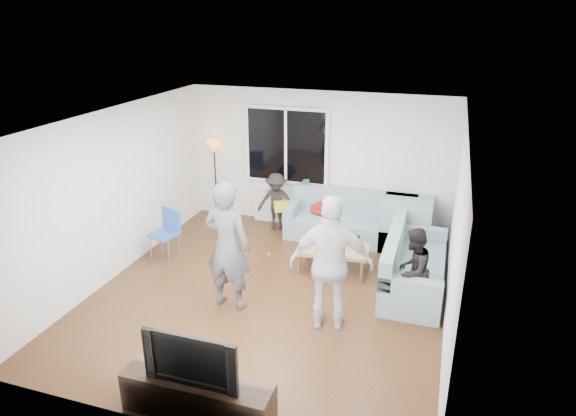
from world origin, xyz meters
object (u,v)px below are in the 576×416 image
(side_chair, at_px, (164,235))
(television, at_px, (195,355))
(spectator_back, at_px, (276,202))
(spectator_right, at_px, (413,270))
(tv_console, at_px, (198,396))
(sofa_back_section, at_px, (350,217))
(coffee_table, at_px, (333,259))
(sofa_right_section, at_px, (415,262))
(player_left, at_px, (228,246))
(player_right, at_px, (331,264))
(floor_lamp, at_px, (216,179))

(side_chair, xyz_separation_m, television, (2.17, -3.03, 0.30))
(spectator_back, height_order, television, spectator_back)
(spectator_right, relative_size, tv_console, 0.77)
(sofa_back_section, height_order, spectator_right, spectator_right)
(sofa_back_section, relative_size, side_chair, 2.67)
(coffee_table, height_order, television, television)
(spectator_back, bearing_deg, sofa_right_section, -43.08)
(coffee_table, height_order, player_left, player_left)
(player_right, xyz_separation_m, tv_console, (-0.92, -1.97, -0.70))
(floor_lamp, height_order, spectator_right, floor_lamp)
(floor_lamp, xyz_separation_m, television, (2.17, -5.06, -0.05))
(player_left, bearing_deg, side_chair, -26.61)
(player_left, bearing_deg, spectator_right, -159.89)
(television, bearing_deg, sofa_right_section, 60.38)
(coffee_table, bearing_deg, player_right, -78.89)
(sofa_right_section, distance_m, spectator_right, 0.67)
(spectator_right, bearing_deg, tv_console, -15.92)
(player_left, xyz_separation_m, television, (0.55, -2.03, -0.20))
(floor_lamp, bearing_deg, sofa_back_section, -5.88)
(player_right, distance_m, tv_console, 2.28)
(side_chair, xyz_separation_m, player_left, (1.62, -1.00, 0.50))
(player_left, bearing_deg, tv_console, 110.02)
(sofa_right_section, bearing_deg, side_chair, 94.30)
(side_chair, distance_m, spectator_back, 2.24)
(floor_lamp, height_order, spectator_back, floor_lamp)
(sofa_right_section, height_order, floor_lamp, floor_lamp)
(television, bearing_deg, spectator_right, 54.87)
(sofa_back_section, height_order, floor_lamp, floor_lamp)
(sofa_right_section, xyz_separation_m, spectator_right, (0.00, -0.64, 0.19))
(sofa_right_section, bearing_deg, player_right, 144.52)
(sofa_right_section, xyz_separation_m, player_right, (-0.98, -1.37, 0.49))
(floor_lamp, bearing_deg, spectator_back, -10.65)
(sofa_right_section, relative_size, coffee_table, 1.82)
(coffee_table, relative_size, player_left, 0.59)
(tv_console, bearing_deg, player_right, 64.92)
(floor_lamp, relative_size, television, 1.55)
(television, bearing_deg, player_right, 64.92)
(spectator_back, bearing_deg, player_right, -73.35)
(side_chair, height_order, spectator_back, spectator_back)
(coffee_table, relative_size, television, 1.09)
(player_right, bearing_deg, television, 54.84)
(player_right, height_order, spectator_back, player_right)
(coffee_table, xyz_separation_m, player_left, (-1.17, -1.45, 0.73))
(sofa_back_section, bearing_deg, side_chair, -148.14)
(sofa_back_section, xyz_separation_m, tv_console, (-0.62, -4.77, -0.20))
(coffee_table, bearing_deg, spectator_back, 137.30)
(sofa_right_section, relative_size, side_chair, 2.33)
(player_left, bearing_deg, sofa_right_section, -147.00)
(sofa_back_section, distance_m, tv_console, 4.82)
(player_right, distance_m, spectator_back, 3.33)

